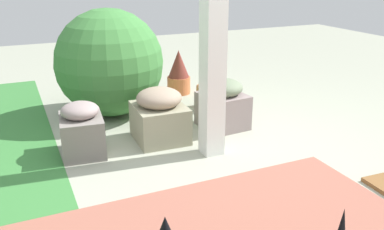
% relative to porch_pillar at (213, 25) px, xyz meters
% --- Properties ---
extents(ground_plane, '(12.00, 12.00, 0.00)m').
position_rel_porch_pillar_xyz_m(ground_plane, '(-0.31, 0.12, -1.02)').
color(ground_plane, '#9FA38E').
extents(porch_pillar, '(0.16, 0.16, 2.04)m').
position_rel_porch_pillar_xyz_m(porch_pillar, '(0.00, 0.00, 0.00)').
color(porch_pillar, white).
rests_on(porch_pillar, ground).
extents(stone_planter_nearest, '(0.44, 0.41, 0.46)m').
position_rel_porch_pillar_xyz_m(stone_planter_nearest, '(0.46, -0.35, -0.80)').
color(stone_planter_nearest, gray).
rests_on(stone_planter_nearest, ground).
extents(stone_planter_near, '(0.48, 0.43, 0.46)m').
position_rel_porch_pillar_xyz_m(stone_planter_near, '(0.42, 0.29, -0.80)').
color(stone_planter_near, gray).
rests_on(stone_planter_near, ground).
extents(stone_planter_mid, '(0.45, 0.37, 0.43)m').
position_rel_porch_pillar_xyz_m(stone_planter_mid, '(0.41, 0.94, -0.82)').
color(stone_planter_mid, gray).
rests_on(stone_planter_mid, ground).
extents(round_shrub, '(1.05, 1.05, 1.05)m').
position_rel_porch_pillar_xyz_m(round_shrub, '(1.23, 0.50, -0.49)').
color(round_shrub, '#3C7A39').
rests_on(round_shrub, ground).
extents(terracotta_pot_spiky, '(0.27, 0.27, 0.51)m').
position_rel_porch_pillar_xyz_m(terracotta_pot_spiky, '(1.63, -0.39, -0.78)').
color(terracotta_pot_spiky, '#CA6A3D').
rests_on(terracotta_pot_spiky, ground).
extents(terracotta_pot_tall, '(0.26, 0.26, 0.65)m').
position_rel_porch_pillar_xyz_m(terracotta_pot_tall, '(1.00, -0.47, -0.79)').
color(terracotta_pot_tall, '#C57041').
rests_on(terracotta_pot_tall, ground).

